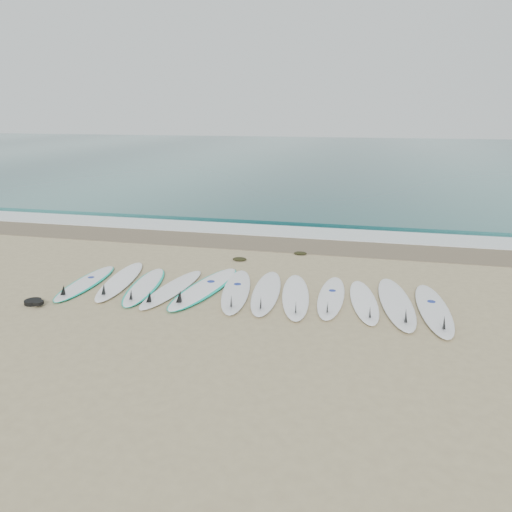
% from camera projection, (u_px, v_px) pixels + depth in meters
% --- Properties ---
extents(ground, '(120.00, 120.00, 0.00)m').
position_uv_depth(ground, '(249.00, 295.00, 10.15)').
color(ground, tan).
extents(ocean, '(120.00, 55.00, 0.03)m').
position_uv_depth(ocean, '(346.00, 156.00, 40.49)').
color(ocean, '#235A5A').
rests_on(ocean, ground).
extents(wet_sand_band, '(120.00, 1.80, 0.01)m').
position_uv_depth(wet_sand_band, '(285.00, 244.00, 13.98)').
color(wet_sand_band, brown).
rests_on(wet_sand_band, ground).
extents(foam_band, '(120.00, 1.40, 0.04)m').
position_uv_depth(foam_band, '(293.00, 232.00, 15.28)').
color(foam_band, silver).
rests_on(foam_band, ground).
extents(wave_crest, '(120.00, 1.00, 0.10)m').
position_uv_depth(wave_crest, '(300.00, 221.00, 16.67)').
color(wave_crest, '#235A5A').
rests_on(wave_crest, ground).
extents(surfboard_0, '(0.68, 2.41, 0.30)m').
position_uv_depth(surfboard_0, '(85.00, 283.00, 10.72)').
color(surfboard_0, silver).
rests_on(surfboard_0, ground).
extents(surfboard_1, '(0.95, 2.69, 0.34)m').
position_uv_depth(surfboard_1, '(119.00, 281.00, 10.79)').
color(surfboard_1, white).
rests_on(surfboard_1, ground).
extents(surfboard_2, '(0.95, 2.48, 0.31)m').
position_uv_depth(surfboard_2, '(144.00, 286.00, 10.50)').
color(surfboard_2, white).
rests_on(surfboard_2, ground).
extents(surfboard_3, '(0.78, 2.55, 0.32)m').
position_uv_depth(surfboard_3, '(171.00, 289.00, 10.31)').
color(surfboard_3, white).
rests_on(surfboard_3, ground).
extents(surfboard_4, '(1.11, 2.89, 0.36)m').
position_uv_depth(surfboard_4, '(204.00, 288.00, 10.38)').
color(surfboard_4, white).
rests_on(surfboard_4, ground).
extents(surfboard_5, '(0.99, 2.70, 0.34)m').
position_uv_depth(surfboard_5, '(236.00, 291.00, 10.19)').
color(surfboard_5, white).
rests_on(surfboard_5, ground).
extents(surfboard_6, '(0.81, 2.68, 0.34)m').
position_uv_depth(surfboard_6, '(266.00, 292.00, 10.11)').
color(surfboard_6, white).
rests_on(surfboard_6, ground).
extents(surfboard_7, '(0.94, 2.64, 0.33)m').
position_uv_depth(surfboard_7, '(296.00, 296.00, 9.91)').
color(surfboard_7, white).
rests_on(surfboard_7, ground).
extents(surfboard_8, '(0.52, 2.45, 0.31)m').
position_uv_depth(surfboard_8, '(331.00, 297.00, 9.87)').
color(surfboard_8, white).
rests_on(surfboard_8, ground).
extents(surfboard_9, '(0.82, 2.42, 0.30)m').
position_uv_depth(surfboard_9, '(364.00, 302.00, 9.64)').
color(surfboard_9, white).
rests_on(surfboard_9, ground).
extents(surfboard_10, '(0.91, 2.86, 0.36)m').
position_uv_depth(surfboard_10, '(397.00, 303.00, 9.55)').
color(surfboard_10, white).
rests_on(surfboard_10, ground).
extents(surfboard_11, '(0.72, 2.71, 0.34)m').
position_uv_depth(surfboard_11, '(434.00, 310.00, 9.24)').
color(surfboard_11, white).
rests_on(surfboard_11, ground).
extents(seaweed_near, '(0.35, 0.28, 0.07)m').
position_uv_depth(seaweed_near, '(240.00, 259.00, 12.45)').
color(seaweed_near, black).
rests_on(seaweed_near, ground).
extents(seaweed_far, '(0.33, 0.26, 0.07)m').
position_uv_depth(seaweed_far, '(300.00, 253.00, 12.97)').
color(seaweed_far, black).
rests_on(seaweed_far, ground).
extents(leash_coil, '(0.46, 0.36, 0.11)m').
position_uv_depth(leash_coil, '(34.00, 302.00, 9.63)').
color(leash_coil, black).
rests_on(leash_coil, ground).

